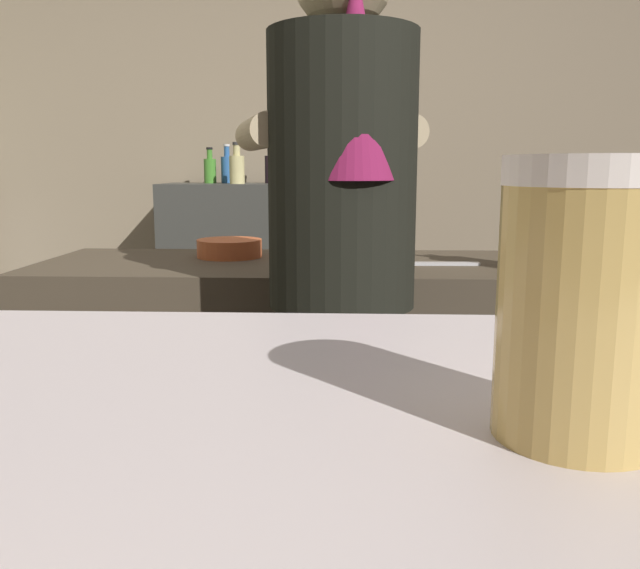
{
  "coord_description": "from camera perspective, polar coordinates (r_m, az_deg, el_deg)",
  "views": [
    {
      "loc": [
        0.23,
        -1.34,
        1.19
      ],
      "look_at": [
        0.21,
        -0.75,
        1.09
      ],
      "focal_mm": 36.89,
      "sensor_mm": 36.0,
      "label": 1
    }
  ],
  "objects": [
    {
      "name": "wall_back",
      "position": [
        3.55,
        -1.39,
        12.7
      ],
      "size": [
        5.2,
        0.1,
        2.7
      ],
      "primitive_type": "cube",
      "color": "gray",
      "rests_on": "ground"
    },
    {
      "name": "prep_counter",
      "position": [
        2.11,
        5.52,
        -10.38
      ],
      "size": [
        2.1,
        0.6,
        0.91
      ],
      "primitive_type": "cube",
      "color": "#483C2E",
      "rests_on": "ground"
    },
    {
      "name": "back_shelf",
      "position": [
        3.35,
        -5.75,
        -0.84
      ],
      "size": [
        0.89,
        0.36,
        1.11
      ],
      "primitive_type": "cube",
      "color": "#3D3D38",
      "rests_on": "ground"
    },
    {
      "name": "bartender",
      "position": [
        1.53,
        1.94,
        2.42
      ],
      "size": [
        0.49,
        0.55,
        1.71
      ],
      "rotation": [
        0.0,
        0.0,
        1.84
      ],
      "color": "#25352F",
      "rests_on": "ground"
    },
    {
      "name": "knife_block",
      "position": [
        1.95,
        17.2,
        4.45
      ],
      "size": [
        0.1,
        0.08,
        0.27
      ],
      "color": "olive",
      "rests_on": "prep_counter"
    },
    {
      "name": "mixing_bowl",
      "position": [
        2.12,
        -7.85,
        3.14
      ],
      "size": [
        0.21,
        0.21,
        0.06
      ],
      "primitive_type": "cylinder",
      "color": "#C3572E",
      "rests_on": "prep_counter"
    },
    {
      "name": "chefs_knife",
      "position": [
        1.96,
        10.22,
        1.79
      ],
      "size": [
        0.24,
        0.04,
        0.01
      ],
      "primitive_type": "cube",
      "rotation": [
        0.0,
        0.0,
        0.03
      ],
      "color": "silver",
      "rests_on": "prep_counter"
    },
    {
      "name": "pint_glass_far",
      "position": [
        0.32,
        21.88,
        -1.27
      ],
      "size": [
        0.08,
        0.08,
        0.13
      ],
      "color": "tan",
      "rests_on": "bar_counter"
    },
    {
      "name": "bottle_vinegar",
      "position": [
        3.23,
        -7.21,
        10.01
      ],
      "size": [
        0.07,
        0.07,
        0.2
      ],
      "color": "#CEC280",
      "rests_on": "back_shelf"
    },
    {
      "name": "bottle_hot_sauce",
      "position": [
        3.4,
        -8.06,
        9.97
      ],
      "size": [
        0.06,
        0.06,
        0.19
      ],
      "color": "#2E60A1",
      "rests_on": "back_shelf"
    },
    {
      "name": "bottle_soy",
      "position": [
        3.37,
        -9.52,
        9.82
      ],
      "size": [
        0.06,
        0.06,
        0.18
      ],
      "color": "#43882D",
      "rests_on": "back_shelf"
    },
    {
      "name": "bottle_olive_oil",
      "position": [
        3.33,
        -4.36,
        10.07
      ],
      "size": [
        0.05,
        0.05,
        0.2
      ],
      "color": "black",
      "rests_on": "back_shelf"
    }
  ]
}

